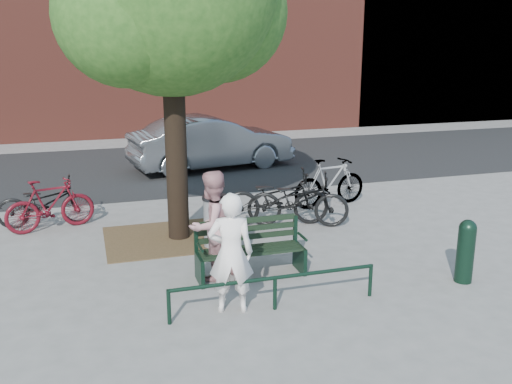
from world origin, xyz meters
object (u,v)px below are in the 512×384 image
object	(u,v)px
park_bench	(250,247)
litter_bin	(215,221)
person_right	(212,225)
bicycle_c	(277,198)
parked_car	(211,142)
bollard	(466,249)
person_left	(231,253)

from	to	relation	value
park_bench	litter_bin	world-z (taller)	park_bench
park_bench	person_right	size ratio (longest dim) A/B	0.99
bicycle_c	litter_bin	bearing A→B (deg)	132.45
park_bench	parked_car	size ratio (longest dim) A/B	0.37
park_bench	parked_car	xyz separation A→B (m)	(1.14, 7.86, 0.30)
litter_bin	parked_car	size ratio (longest dim) A/B	0.20
bollard	litter_bin	size ratio (longest dim) A/B	1.06
person_right	bollard	world-z (taller)	person_right
person_left	person_right	xyz separation A→B (m)	(-0.00, 1.20, 0.02)
parked_car	litter_bin	bearing A→B (deg)	157.99
person_right	parked_car	world-z (taller)	person_right
litter_bin	bollard	bearing A→B (deg)	-38.42
bollard	parked_car	xyz separation A→B (m)	(-2.03, 9.10, 0.23)
person_left	bicycle_c	bearing A→B (deg)	-104.16
bollard	litter_bin	bearing A→B (deg)	141.58
person_left	parked_car	world-z (taller)	person_left
person_right	bollard	bearing A→B (deg)	130.33
bollard	person_right	bearing A→B (deg)	160.80
bicycle_c	parked_car	size ratio (longest dim) A/B	0.46
bollard	person_left	bearing A→B (deg)	178.35
litter_bin	parked_car	distance (m)	6.56
park_bench	parked_car	bearing A→B (deg)	81.78
person_left	parked_car	xyz separation A→B (m)	(1.73, 8.99, -0.08)
litter_bin	parked_car	world-z (taller)	parked_car
park_bench	parked_car	distance (m)	7.94
park_bench	bollard	xyz separation A→B (m)	(3.16, -1.24, 0.07)
person_right	bollard	distance (m)	3.99
bollard	bicycle_c	distance (m)	4.04
park_bench	bicycle_c	bearing A→B (deg)	61.62
person_left	bicycle_c	xyz separation A→B (m)	(1.86, 3.46, -0.30)
bicycle_c	bollard	bearing A→B (deg)	-140.09
park_bench	bollard	bearing A→B (deg)	-21.37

